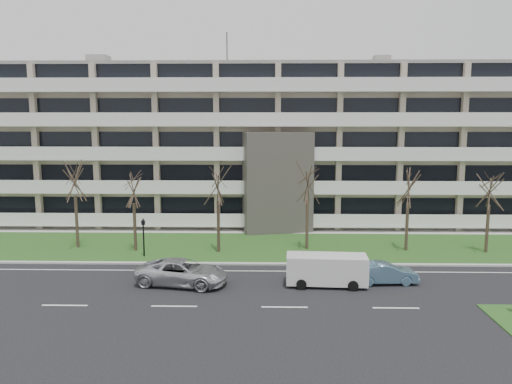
{
  "coord_description": "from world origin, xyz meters",
  "views": [
    {
      "loc": [
        -0.98,
        -25.82,
        10.01
      ],
      "look_at": [
        -1.76,
        10.0,
        4.86
      ],
      "focal_mm": 35.0,
      "sensor_mm": 36.0,
      "label": 1
    }
  ],
  "objects_px": {
    "blue_sedan": "(385,273)",
    "pedestrian_signal": "(143,233)",
    "silver_pickup": "(182,272)",
    "white_van": "(328,267)"
  },
  "relations": [
    {
      "from": "silver_pickup",
      "to": "white_van",
      "type": "xyz_separation_m",
      "value": [
        8.9,
        0.03,
        0.36
      ]
    },
    {
      "from": "blue_sedan",
      "to": "pedestrian_signal",
      "type": "xyz_separation_m",
      "value": [
        -16.4,
        5.68,
        1.18
      ]
    },
    {
      "from": "silver_pickup",
      "to": "white_van",
      "type": "distance_m",
      "value": 8.91
    },
    {
      "from": "silver_pickup",
      "to": "blue_sedan",
      "type": "bearing_deg",
      "value": -77.12
    },
    {
      "from": "blue_sedan",
      "to": "white_van",
      "type": "height_order",
      "value": "white_van"
    },
    {
      "from": "silver_pickup",
      "to": "blue_sedan",
      "type": "relative_size",
      "value": 1.41
    },
    {
      "from": "blue_sedan",
      "to": "silver_pickup",
      "type": "bearing_deg",
      "value": 88.4
    },
    {
      "from": "white_van",
      "to": "pedestrian_signal",
      "type": "bearing_deg",
      "value": 157.65
    },
    {
      "from": "silver_pickup",
      "to": "blue_sedan",
      "type": "xyz_separation_m",
      "value": [
        12.51,
        0.5,
        -0.12
      ]
    },
    {
      "from": "silver_pickup",
      "to": "white_van",
      "type": "height_order",
      "value": "white_van"
    }
  ]
}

